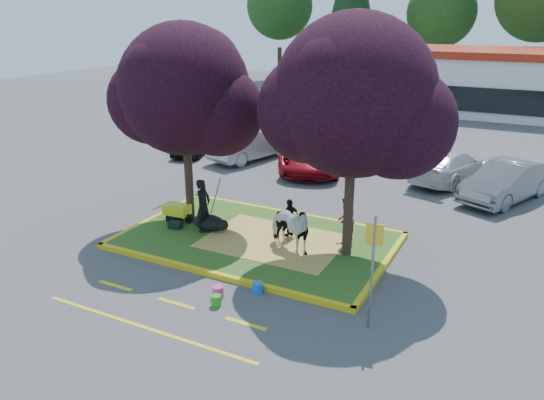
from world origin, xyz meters
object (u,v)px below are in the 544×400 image
at_px(cow, 288,228).
at_px(car_black, 195,141).
at_px(car_silver, 251,144).
at_px(bucket_green, 216,300).
at_px(handler, 203,206).
at_px(bucket_blue, 258,288).
at_px(sign_post, 373,260).
at_px(wheelbarrow, 177,210).
at_px(calf, 209,223).
at_px(bucket_pink, 218,292).

xyz_separation_m(cow, car_black, (-9.47, 8.78, -0.28)).
height_order(cow, car_silver, cow).
relative_size(bucket_green, car_silver, 0.06).
distance_m(cow, car_black, 12.92).
bearing_deg(handler, bucket_blue, -130.89).
height_order(handler, sign_post, sign_post).
bearing_deg(wheelbarrow, handler, -15.89).
xyz_separation_m(handler, car_silver, (-3.27, 8.98, -0.26)).
bearing_deg(calf, bucket_green, -78.52).
bearing_deg(car_silver, calf, 126.40).
distance_m(calf, sign_post, 7.06).
relative_size(car_black, car_silver, 0.80).
bearing_deg(cow, bucket_pink, -168.73).
height_order(cow, wheelbarrow, cow).
height_order(car_black, car_silver, car_silver).
bearing_deg(calf, bucket_blue, -63.38).
bearing_deg(cow, car_black, 68.65).
bearing_deg(handler, bucket_pink, -145.15).
xyz_separation_m(handler, sign_post, (6.39, -2.78, 0.72)).
distance_m(wheelbarrow, bucket_green, 5.59).
bearing_deg(cow, sign_post, -106.93).
height_order(bucket_blue, car_black, car_black).
xyz_separation_m(cow, bucket_blue, (0.25, -2.35, -0.76)).
relative_size(cow, bucket_green, 6.42).
height_order(calf, bucket_green, calf).
height_order(calf, bucket_blue, calf).
relative_size(wheelbarrow, bucket_pink, 5.02).
xyz_separation_m(calf, car_silver, (-3.38, 8.84, 0.35)).
relative_size(sign_post, car_black, 0.76).
bearing_deg(sign_post, car_silver, 122.45).
bearing_deg(bucket_green, sign_post, 11.92).
distance_m(calf, bucket_blue, 4.21).
distance_m(cow, sign_post, 4.27).
relative_size(cow, wheelbarrow, 1.14).
relative_size(wheelbarrow, car_silver, 0.34).
distance_m(cow, bucket_green, 3.48).
relative_size(cow, handler, 1.03).
bearing_deg(bucket_pink, bucket_blue, 40.19).
bearing_deg(car_silver, sign_post, 144.91).
bearing_deg(bucket_blue, car_silver, 119.94).
distance_m(bucket_pink, car_silver, 13.52).
relative_size(calf, bucket_blue, 3.96).
xyz_separation_m(sign_post, bucket_green, (-3.66, -0.77, -1.60)).
xyz_separation_m(calf, bucket_blue, (3.25, -2.67, -0.26)).
height_order(handler, bucket_pink, handler).
relative_size(bucket_pink, car_silver, 0.07).
xyz_separation_m(bucket_pink, bucket_blue, (0.79, 0.67, -0.01)).
bearing_deg(car_black, sign_post, -54.50).
xyz_separation_m(calf, car_black, (-6.47, 8.46, 0.22)).
height_order(handler, bucket_blue, handler).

